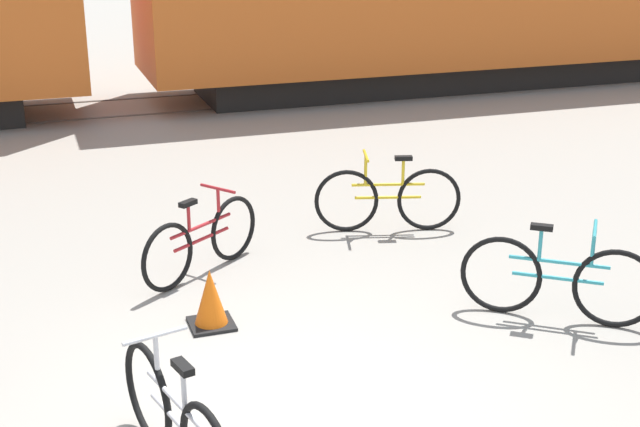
# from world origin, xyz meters

# --- Properties ---
(ground_plane) EXTENTS (80.00, 80.00, 0.00)m
(ground_plane) POSITION_xyz_m (0.00, 0.00, 0.00)
(ground_plane) COLOR gray
(rail_near) EXTENTS (70.47, 0.07, 0.01)m
(rail_near) POSITION_xyz_m (0.00, 10.30, 0.01)
(rail_near) COLOR #4C4238
(rail_near) RESTS_ON ground_plane
(rail_far) EXTENTS (70.47, 0.07, 0.01)m
(rail_far) POSITION_xyz_m (0.00, 11.73, 0.01)
(rail_far) COLOR #4C4238
(rail_far) RESTS_ON ground_plane
(bicycle_yellow) EXTENTS (1.66, 0.56, 0.93)m
(bicycle_yellow) POSITION_xyz_m (2.22, 3.39, 0.39)
(bicycle_yellow) COLOR black
(bicycle_yellow) RESTS_ON ground_plane
(bicycle_silver) EXTENTS (0.53, 1.67, 0.95)m
(bicycle_silver) POSITION_xyz_m (-0.95, -0.48, 0.40)
(bicycle_silver) COLOR black
(bicycle_silver) RESTS_ON ground_plane
(bicycle_maroon) EXTENTS (1.41, 1.05, 0.87)m
(bicycle_maroon) POSITION_xyz_m (-0.09, 2.83, 0.37)
(bicycle_maroon) COLOR black
(bicycle_maroon) RESTS_ON ground_plane
(bicycle_teal) EXTENTS (1.45, 1.10, 0.94)m
(bicycle_teal) POSITION_xyz_m (2.77, 0.73, 0.40)
(bicycle_teal) COLOR black
(bicycle_teal) RESTS_ON ground_plane
(traffic_cone) EXTENTS (0.40, 0.40, 0.55)m
(traffic_cone) POSITION_xyz_m (-0.26, 1.63, 0.25)
(traffic_cone) COLOR black
(traffic_cone) RESTS_ON ground_plane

